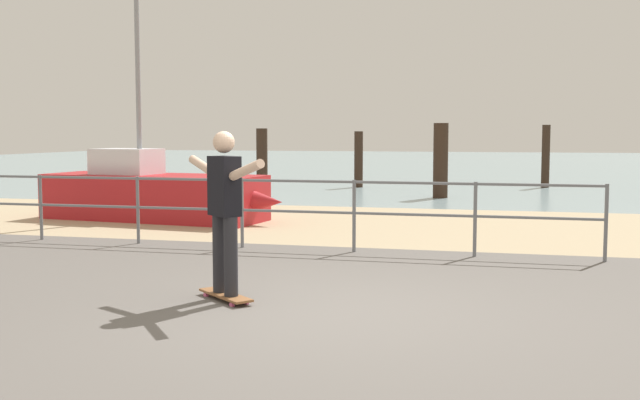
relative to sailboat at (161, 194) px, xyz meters
The scene contains 11 objects.
ground_plane 9.05m from the sailboat, 57.13° to the right, with size 24.00×10.00×0.04m, color #605B56.
beach_strip 4.95m from the sailboat, ahead, with size 24.00×6.00×0.04m, color tan.
sea_surface 28.84m from the sailboat, 80.22° to the left, with size 72.00×50.00×0.04m, color #849EA3.
railing_fence 4.07m from the sailboat, 47.16° to the right, with size 10.18×0.05×1.05m.
sailboat is the anchor object (origin of this frame).
skateboard 7.44m from the sailboat, 59.07° to the right, with size 0.74×0.67×0.08m.
skateboarder 7.44m from the sailboat, 59.07° to the right, with size 1.16×1.01×1.65m.
groyne_post_0 8.60m from the sailboat, 95.26° to the left, with size 0.34×0.34×1.84m, color #332319.
groyne_post_1 9.79m from the sailboat, 78.09° to the left, with size 0.27×0.27×1.75m, color #332319.
groyne_post_2 8.01m from the sailboat, 52.88° to the left, with size 0.38×0.38×1.96m, color #332319.
groyne_post_3 13.34m from the sailboat, 55.07° to the left, with size 0.25×0.25×1.95m, color #332319.
Camera 1 is at (1.71, -6.92, 1.72)m, focal length 42.65 mm.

